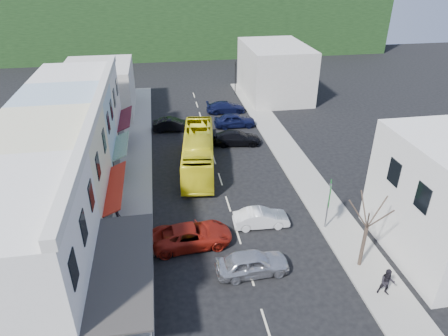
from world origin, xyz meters
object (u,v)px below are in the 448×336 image
car_white (261,218)px  pedestrian_left (118,218)px  pedestrian_right (387,283)px  traffic_signal (235,78)px  car_red (192,236)px  car_silver (252,264)px  direction_sign (328,207)px  street_tree (367,227)px  bus (198,152)px

car_white → pedestrian_left: bearing=85.0°
pedestrian_right → traffic_signal: 38.48m
car_red → traffic_signal: 33.22m
traffic_signal → car_red: bearing=80.7°
car_silver → traffic_signal: traffic_signal is taller
car_red → direction_sign: 9.80m
pedestrian_right → direction_sign: 6.83m
car_silver → car_red: bearing=43.1°
pedestrian_left → traffic_signal: traffic_signal is taller
car_silver → pedestrian_right: bearing=-115.9°
direction_sign → car_white: bearing=-169.5°
direction_sign → street_tree: street_tree is taller
pedestrian_left → street_tree: (15.45, -6.46, 2.08)m
street_tree → traffic_signal: street_tree is taller
car_white → pedestrian_right: 9.58m
bus → car_white: 10.54m
street_tree → traffic_signal: bearing=92.0°
car_white → pedestrian_left: pedestrian_left is taller
bus → car_red: bus is taller
pedestrian_left → direction_sign: size_ratio=0.45×
car_silver → pedestrian_left: (-8.51, 5.93, 0.30)m
car_white → direction_sign: (4.53, -1.14, 1.20)m
bus → traffic_signal: traffic_signal is taller
car_white → direction_sign: bearing=-102.3°
car_red → traffic_signal: size_ratio=0.99×
car_white → pedestrian_right: (5.50, -7.84, 0.30)m
bus → car_red: 11.38m
bus → street_tree: 17.53m
traffic_signal → bus: bearing=76.9°
pedestrian_left → street_tree: street_tree is taller
direction_sign → pedestrian_left: bearing=-164.5°
bus → direction_sign: direction_sign is taller
direction_sign → traffic_signal: (-0.60, 31.73, 0.42)m
car_red → direction_sign: size_ratio=1.21×
direction_sign → street_tree: size_ratio=0.62×
bus → pedestrian_left: size_ratio=6.82×
pedestrian_left → pedestrian_right: bearing=-132.2°
car_white → direction_sign: 4.82m
bus → car_silver: bus is taller
street_tree → direction_sign: bearing=99.2°
pedestrian_right → traffic_signal: traffic_signal is taller
car_white → traffic_signal: bearing=-5.5°
car_red → street_tree: street_tree is taller
car_silver → bus: bearing=4.4°
pedestrian_right → street_tree: (-0.30, 2.60, 2.08)m
street_tree → car_red: bearing=159.3°
car_white → car_silver: bearing=161.5°
bus → pedestrian_left: bearing=-120.7°
traffic_signal → pedestrian_left: bearing=70.9°
car_silver → pedestrian_right: pedestrian_right is taller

